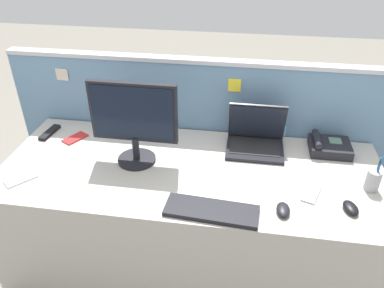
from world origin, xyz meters
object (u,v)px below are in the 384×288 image
at_px(cell_phone_silver_slab, 311,193).
at_px(tv_remote, 50,132).
at_px(desktop_monitor, 134,119).
at_px(desk_phone, 329,146).
at_px(cell_phone_red_case, 75,138).
at_px(cell_phone_white_slab, 21,179).
at_px(laptop, 256,137).
at_px(keyboard_main, 212,211).
at_px(computer_mouse_right_hand, 283,210).
at_px(pen_cup, 373,180).
at_px(computer_mouse_left_hand, 351,208).

distance_m(cell_phone_silver_slab, tv_remote, 1.52).
height_order(desktop_monitor, desk_phone, desktop_monitor).
bearing_deg(desk_phone, cell_phone_silver_slab, -108.39).
height_order(cell_phone_red_case, cell_phone_white_slab, same).
distance_m(laptop, keyboard_main, 0.61).
bearing_deg(computer_mouse_right_hand, tv_remote, 159.41).
bearing_deg(desk_phone, laptop, -177.26).
bearing_deg(pen_cup, cell_phone_red_case, 171.99).
distance_m(cell_phone_white_slab, tv_remote, 0.45).
xyz_separation_m(desktop_monitor, desk_phone, (1.02, 0.24, -0.22)).
height_order(laptop, cell_phone_silver_slab, laptop).
height_order(laptop, cell_phone_red_case, laptop).
relative_size(laptop, desk_phone, 1.44).
distance_m(computer_mouse_right_hand, pen_cup, 0.48).
xyz_separation_m(desktop_monitor, cell_phone_white_slab, (-0.52, -0.26, -0.24)).
height_order(computer_mouse_right_hand, cell_phone_white_slab, computer_mouse_right_hand).
xyz_separation_m(cell_phone_white_slab, tv_remote, (-0.07, 0.44, 0.01)).
height_order(laptop, computer_mouse_left_hand, laptop).
bearing_deg(desktop_monitor, tv_remote, 162.83).
height_order(computer_mouse_right_hand, cell_phone_red_case, computer_mouse_right_hand).
xyz_separation_m(laptop, computer_mouse_right_hand, (0.13, -0.53, -0.05)).
height_order(desk_phone, computer_mouse_left_hand, desk_phone).
xyz_separation_m(laptop, pen_cup, (0.55, -0.30, -0.01)).
bearing_deg(pen_cup, laptop, 151.95).
height_order(cell_phone_red_case, cell_phone_silver_slab, same).
xyz_separation_m(computer_mouse_left_hand, cell_phone_red_case, (-1.47, 0.40, -0.01)).
xyz_separation_m(desktop_monitor, computer_mouse_right_hand, (0.75, -0.30, -0.23)).
bearing_deg(computer_mouse_right_hand, pen_cup, 27.79).
bearing_deg(cell_phone_red_case, computer_mouse_left_hand, 14.29).
height_order(keyboard_main, computer_mouse_right_hand, computer_mouse_right_hand).
bearing_deg(cell_phone_red_case, keyboard_main, -1.08).
relative_size(cell_phone_red_case, cell_phone_white_slab, 0.93).
height_order(desktop_monitor, laptop, desktop_monitor).
distance_m(laptop, desk_phone, 0.40).
relative_size(desk_phone, cell_phone_red_case, 1.56).
distance_m(desktop_monitor, laptop, 0.68).
distance_m(keyboard_main, tv_remote, 1.16).
bearing_deg(cell_phone_white_slab, desk_phone, 58.23).
relative_size(keyboard_main, cell_phone_red_case, 2.97).
distance_m(desktop_monitor, computer_mouse_right_hand, 0.84).
distance_m(computer_mouse_left_hand, cell_phone_silver_slab, 0.18).
bearing_deg(tv_remote, desk_phone, 8.41).
height_order(computer_mouse_left_hand, tv_remote, computer_mouse_left_hand).
bearing_deg(keyboard_main, desk_phone, 49.49).
distance_m(desk_phone, keyboard_main, 0.83).
xyz_separation_m(laptop, cell_phone_white_slab, (-1.14, -0.48, -0.06)).
xyz_separation_m(desktop_monitor, computer_mouse_left_hand, (1.05, -0.24, -0.23)).
distance_m(computer_mouse_left_hand, cell_phone_red_case, 1.52).
xyz_separation_m(desk_phone, computer_mouse_left_hand, (0.03, -0.49, -0.02)).
distance_m(keyboard_main, cell_phone_silver_slab, 0.50).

